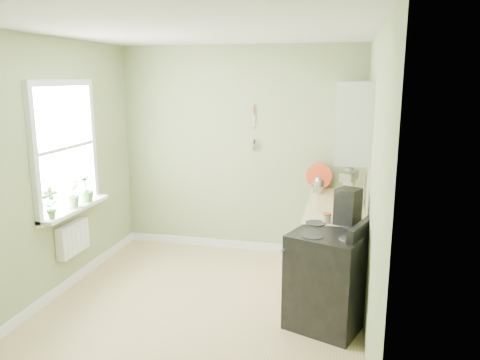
% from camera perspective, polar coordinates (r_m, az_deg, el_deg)
% --- Properties ---
extents(floor, '(3.20, 3.60, 0.02)m').
position_cam_1_polar(floor, '(4.91, -4.91, -15.55)').
color(floor, tan).
rests_on(floor, ground).
extents(ceiling, '(3.20, 3.60, 0.02)m').
position_cam_1_polar(ceiling, '(4.36, -5.60, 17.87)').
color(ceiling, white).
rests_on(ceiling, wall_back).
extents(wall_back, '(3.20, 0.02, 2.70)m').
position_cam_1_polar(wall_back, '(6.16, -0.04, 3.62)').
color(wall_back, '#8F9F6C').
rests_on(wall_back, floor).
extents(wall_left, '(0.02, 3.60, 2.70)m').
position_cam_1_polar(wall_left, '(5.17, -22.48, 0.97)').
color(wall_left, '#8F9F6C').
rests_on(wall_left, floor).
extents(wall_right, '(0.02, 3.60, 2.70)m').
position_cam_1_polar(wall_right, '(4.24, 15.94, -0.88)').
color(wall_right, '#8F9F6C').
rests_on(wall_right, floor).
extents(base_cabinets, '(0.60, 1.60, 0.87)m').
position_cam_1_polar(base_cabinets, '(5.45, 11.57, -7.75)').
color(base_cabinets, silver).
rests_on(base_cabinets, floor).
extents(countertop, '(0.64, 1.60, 0.04)m').
position_cam_1_polar(countertop, '(5.32, 11.67, -3.13)').
color(countertop, '#CDBA7D').
rests_on(countertop, base_cabinets).
extents(upper_cabinets, '(0.35, 1.40, 0.80)m').
position_cam_1_polar(upper_cabinets, '(5.25, 13.64, 7.24)').
color(upper_cabinets, silver).
rests_on(upper_cabinets, wall_right).
extents(window, '(0.06, 1.14, 1.44)m').
position_cam_1_polar(window, '(5.36, -20.59, 3.68)').
color(window, white).
rests_on(window, wall_left).
extents(window_sill, '(0.18, 1.14, 0.04)m').
position_cam_1_polar(window_sill, '(5.46, -19.42, -3.30)').
color(window_sill, white).
rests_on(window_sill, wall_left).
extents(radiator, '(0.12, 0.50, 0.35)m').
position_cam_1_polar(radiator, '(5.53, -19.71, -6.70)').
color(radiator, white).
rests_on(radiator, wall_left).
extents(wall_utensils, '(0.02, 0.14, 0.58)m').
position_cam_1_polar(wall_utensils, '(6.06, 1.74, 5.52)').
color(wall_utensils, '#CDBA7D').
rests_on(wall_utensils, wall_back).
extents(stove, '(0.89, 0.92, 1.03)m').
position_cam_1_polar(stove, '(4.56, 10.98, -11.46)').
color(stove, black).
rests_on(stove, floor).
extents(stand_mixer, '(0.28, 0.35, 0.39)m').
position_cam_1_polar(stand_mixer, '(5.41, 13.10, -0.91)').
color(stand_mixer, '#B2B2B7').
rests_on(stand_mixer, countertop).
extents(kettle, '(0.20, 0.12, 0.20)m').
position_cam_1_polar(kettle, '(5.76, 9.45, -0.62)').
color(kettle, silver).
rests_on(kettle, countertop).
extents(coffee_maker, '(0.27, 0.28, 0.35)m').
position_cam_1_polar(coffee_maker, '(4.59, 12.97, -3.27)').
color(coffee_maker, black).
rests_on(coffee_maker, countertop).
extents(red_tray, '(0.33, 0.06, 0.33)m').
position_cam_1_polar(red_tray, '(5.98, 9.62, 0.48)').
color(red_tray, '#C13A1B').
rests_on(red_tray, countertop).
extents(jar, '(0.08, 0.08, 0.09)m').
position_cam_1_polar(jar, '(4.63, 10.54, -4.58)').
color(jar, '#BCAB96').
rests_on(jar, countertop).
extents(plant_a, '(0.21, 0.19, 0.33)m').
position_cam_1_polar(plant_a, '(5.05, -22.16, -2.61)').
color(plant_a, '#50823E').
rests_on(plant_a, window_sill).
extents(plant_b, '(0.19, 0.21, 0.31)m').
position_cam_1_polar(plant_b, '(5.38, -19.68, -1.61)').
color(plant_b, '#50823E').
rests_on(plant_b, window_sill).
extents(plant_c, '(0.23, 0.23, 0.31)m').
position_cam_1_polar(plant_c, '(5.60, -18.25, -1.00)').
color(plant_c, '#50823E').
rests_on(plant_c, window_sill).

